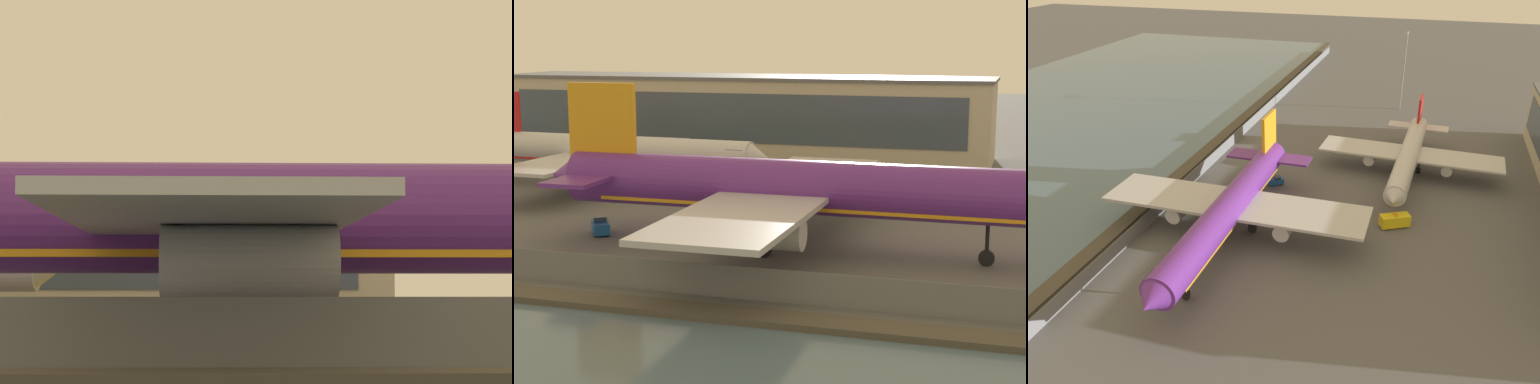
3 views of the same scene
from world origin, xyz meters
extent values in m
plane|color=#565659|center=(0.00, 0.00, 0.00)|extent=(500.00, 500.00, 0.00)
cube|color=#474238|center=(0.00, -20.50, 0.25)|extent=(320.00, 3.00, 0.50)
cube|color=slate|center=(0.00, -16.00, 1.30)|extent=(280.00, 0.08, 2.60)
cylinder|color=slate|center=(0.00, -16.00, 1.30)|extent=(0.10, 0.10, 2.60)
cylinder|color=#602889|center=(11.98, -0.27, 6.19)|extent=(47.41, 5.25, 5.05)
cone|color=#602889|center=(-13.10, -0.17, 6.19)|extent=(3.30, 4.56, 4.55)
cube|color=orange|center=(11.98, -0.27, 4.80)|extent=(40.29, 4.21, 0.91)
cube|color=#B7BABF|center=(9.66, 11.11, 5.56)|extent=(10.52, 22.79, 0.51)
cube|color=#B7BABF|center=(9.56, -11.63, 5.56)|extent=(10.52, 22.79, 0.51)
cylinder|color=#B7BABF|center=(11.07, 9.28, 3.92)|extent=(6.65, 2.81, 2.78)
cylinder|color=#B7BABF|center=(10.99, -9.82, 3.92)|extent=(6.65, 2.81, 2.78)
cube|color=orange|center=(-8.87, -0.19, 11.24)|extent=(7.11, 0.64, 8.59)
cube|color=#602889|center=(-8.85, 3.98, 6.57)|extent=(4.77, 8.36, 0.40)
cube|color=#602889|center=(-8.89, -4.36, 6.57)|extent=(4.77, 8.36, 0.40)
cylinder|color=black|center=(28.56, -0.34, 2.19)|extent=(0.35, 0.35, 2.96)
cylinder|color=black|center=(28.56, -0.34, 0.71)|extent=(1.42, 0.56, 1.41)
cylinder|color=black|center=(8.67, 2.39, 2.19)|extent=(0.40, 0.40, 2.96)
cylinder|color=black|center=(8.67, 2.39, 0.71)|extent=(1.63, 1.14, 1.63)
cylinder|color=black|center=(8.65, -2.91, 2.19)|extent=(0.40, 0.40, 2.96)
cylinder|color=black|center=(8.65, -2.91, 0.71)|extent=(1.63, 1.14, 1.63)
cylinder|color=silver|center=(-21.74, 26.40, 5.02)|extent=(39.86, 6.08, 4.10)
cone|color=silver|center=(-0.78, 25.35, 5.02)|extent=(2.86, 4.02, 3.89)
cube|color=#232D3D|center=(-3.50, 25.48, 5.53)|extent=(2.43, 3.59, 1.23)
cube|color=#B21919|center=(-21.74, 26.40, 3.89)|extent=(33.87, 4.96, 0.74)
cube|color=#B7BABF|center=(-23.25, 36.01, 4.51)|extent=(9.68, 19.47, 0.41)
cube|color=#B7BABF|center=(-24.20, 16.98, 4.51)|extent=(9.68, 19.47, 0.41)
cylinder|color=#B7BABF|center=(-22.13, 34.43, 3.18)|extent=(5.67, 2.53, 2.25)
cylinder|color=#B7BABF|center=(-22.93, 18.44, 3.18)|extent=(5.67, 2.53, 2.25)
cube|color=silver|center=(-39.01, 30.76, 5.33)|extent=(4.32, 7.18, 0.33)
cylinder|color=black|center=(-7.86, 25.70, 1.77)|extent=(0.29, 0.29, 2.40)
cylinder|color=black|center=(-7.86, 25.70, 0.57)|extent=(1.17, 0.51, 1.15)
cylinder|color=black|center=(-24.41, 28.69, 1.77)|extent=(0.33, 0.33, 2.40)
cylinder|color=black|center=(-24.41, 28.69, 0.57)|extent=(1.36, 0.99, 1.32)
cylinder|color=black|center=(-24.62, 24.39, 1.77)|extent=(0.33, 0.33, 2.40)
cylinder|color=black|center=(-24.62, 24.39, 0.57)|extent=(1.36, 0.99, 1.32)
cube|color=#19519E|center=(-9.96, 0.72, 0.75)|extent=(3.11, 3.55, 1.11)
cube|color=#283847|center=(-10.19, 1.05, 1.55)|extent=(1.69, 1.64, 0.50)
cylinder|color=black|center=(-11.08, 1.16, 0.35)|extent=(0.57, 0.70, 0.70)
cylinder|color=black|center=(-9.95, 1.92, 0.35)|extent=(0.57, 0.70, 0.70)
cylinder|color=black|center=(-9.97, -0.48, 0.35)|extent=(0.57, 0.70, 0.70)
cylinder|color=black|center=(-8.84, 0.27, 0.35)|extent=(0.57, 0.70, 0.70)
cube|color=yellow|center=(-0.10, 26.00, 1.27)|extent=(4.31, 5.57, 2.07)
cube|color=#283847|center=(0.76, 24.40, 1.66)|extent=(2.30, 1.95, 0.83)
cube|color=orange|center=(-0.10, 26.00, 2.40)|extent=(1.16, 0.94, 0.16)
cylinder|color=black|center=(1.48, 25.02, 0.42)|extent=(0.59, 0.84, 0.84)
cylinder|color=black|center=(-0.16, 24.14, 0.42)|extent=(0.59, 0.84, 0.84)
cylinder|color=black|center=(-0.04, 27.86, 0.42)|extent=(0.59, 0.84, 0.84)
cylinder|color=black|center=(-1.68, 26.98, 0.42)|extent=(0.59, 0.84, 0.84)
cube|color=#BCB299|center=(-15.24, 61.85, 6.59)|extent=(82.76, 16.96, 13.18)
cube|color=#3D4C5B|center=(-15.24, 53.29, 7.25)|extent=(76.14, 0.16, 7.91)
cube|color=#5B5E63|center=(-15.24, 61.85, 13.43)|extent=(83.36, 17.56, 0.50)
camera|label=1|loc=(9.54, -55.23, 2.57)|focal=85.00mm
camera|label=2|loc=(31.76, -75.94, 19.78)|focal=60.00mm
camera|label=3|loc=(78.30, 29.19, 46.32)|focal=35.00mm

